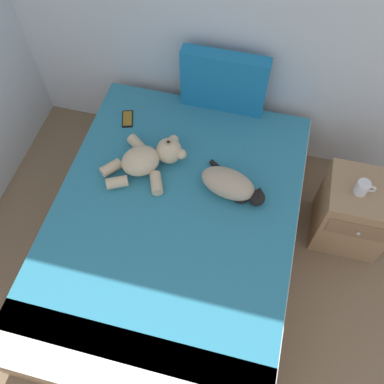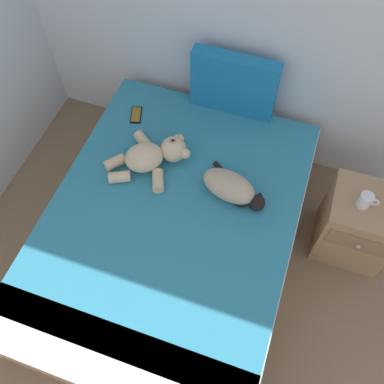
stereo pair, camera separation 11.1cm
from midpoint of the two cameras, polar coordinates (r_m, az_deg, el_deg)
name	(u,v)px [view 2 (the right image)]	position (r m, az deg, el deg)	size (l,w,h in m)	color
wall_back	(381,10)	(2.61, 25.52, 21.32)	(4.50, 0.06, 2.67)	silver
bed	(172,235)	(2.71, -1.55, -5.89)	(1.50, 2.01, 0.52)	#9E7A56
patterned_cushion	(234,85)	(2.84, 6.84, 14.25)	(0.57, 0.10, 0.44)	#1972AD
cat	(232,188)	(2.51, 6.69, 0.55)	(0.42, 0.32, 0.15)	tan
teddy_bear	(153,156)	(2.63, -4.15, 4.89)	(0.51, 0.45, 0.18)	beige
cell_phone	(136,115)	(2.95, -6.51, 10.33)	(0.11, 0.16, 0.01)	black
nightstand	(356,225)	(2.94, 22.44, -4.21)	(0.44, 0.43, 0.55)	#9E7A56
mug	(366,200)	(2.66, 23.64, -1.09)	(0.12, 0.08, 0.09)	silver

